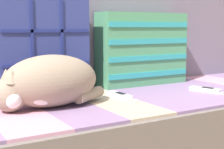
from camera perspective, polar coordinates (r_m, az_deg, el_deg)
couch at (r=1.55m, az=4.33°, el=-9.79°), size 1.79×0.78×0.37m
sofa_backrest at (r=1.75m, az=-1.61°, el=8.10°), size 1.75×0.14×0.58m
throw_pillow_quilted at (r=1.46m, az=-11.57°, el=4.54°), size 0.38×0.14×0.40m
throw_pillow_striped at (r=1.70m, az=5.03°, el=4.26°), size 0.47×0.14×0.35m
sleeping_cat at (r=1.22m, az=-10.72°, el=-1.36°), size 0.42×0.23×0.19m
game_remote_near at (r=1.38m, az=1.34°, el=-3.55°), size 0.05×0.19×0.02m
game_remote_far at (r=1.56m, az=15.51°, el=-2.51°), size 0.10×0.19×0.02m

